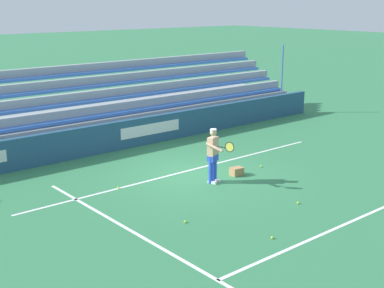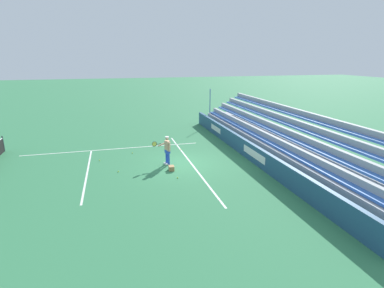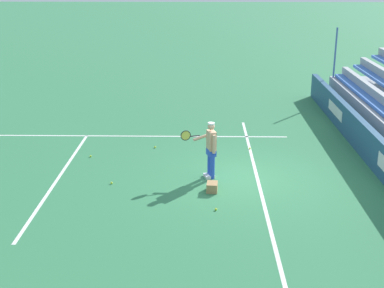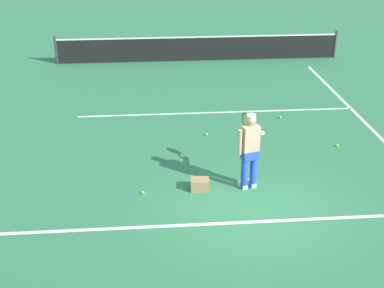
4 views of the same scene
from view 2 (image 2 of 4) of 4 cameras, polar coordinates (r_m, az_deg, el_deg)
The scene contains 13 objects.
ground_plane at distance 18.21m, azimuth -1.80°, elevation -3.69°, with size 160.00×160.00×0.00m, color #337A4C.
court_baseline_white at distance 18.32m, azimuth -0.28°, elevation -3.55°, with size 12.00×0.10×0.01m, color white.
court_sideline_white at distance 21.69m, azimuth -14.67°, elevation -0.93°, with size 0.10×12.00×0.01m, color white.
court_service_line_white at distance 17.87m, azimuth -19.31°, elevation -5.02°, with size 8.22×0.10×0.01m, color white.
back_wall_sponsor_board at distance 19.40m, azimuth 10.51°, elevation -0.99°, with size 21.36×0.25×1.10m.
bleacher_stand at distance 20.37m, azimuth 16.23°, elevation 0.07°, with size 20.29×3.20×3.40m.
tennis_player at distance 17.84m, azimuth -4.79°, elevation -1.14°, with size 0.58×1.07×1.71m.
ball_box_cardboard at distance 17.10m, azimuth -3.94°, elevation -4.60°, with size 0.40×0.30×0.26m, color #A87F51.
tennis_ball_far_left at distance 20.43m, azimuth -11.30°, elevation -1.68°, with size 0.07×0.07×0.07m, color #CCE533.
tennis_ball_far_right at distance 17.32m, azimuth -13.86°, elevation -5.13°, with size 0.07×0.07×0.07m, color #CCE533.
tennis_ball_stray_back at distance 19.49m, azimuth -17.19°, elevation -2.98°, with size 0.07×0.07×0.07m, color #CCE533.
tennis_ball_near_player at distance 20.79m, azimuth -2.16°, elevation -1.05°, with size 0.07×0.07×0.07m, color #CCE533.
tennis_ball_by_box at distance 16.01m, azimuth -2.78°, elevation -6.44°, with size 0.07×0.07×0.07m, color #CCE533.
Camera 2 is at (-16.68, 3.86, 6.18)m, focal length 28.00 mm.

